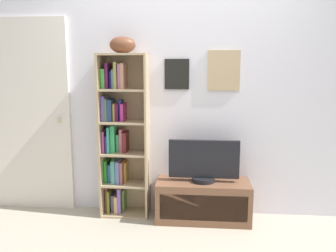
{
  "coord_description": "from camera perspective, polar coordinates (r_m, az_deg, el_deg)",
  "views": [
    {
      "loc": [
        0.17,
        -2.3,
        1.47
      ],
      "look_at": [
        -0.12,
        0.85,
        0.94
      ],
      "focal_mm": 36.77,
      "sensor_mm": 36.0,
      "label": 1
    }
  ],
  "objects": [
    {
      "name": "back_wall",
      "position": [
        3.44,
        2.46,
        6.26
      ],
      "size": [
        4.8,
        0.08,
        2.55
      ],
      "color": "silver",
      "rests_on": "ground"
    },
    {
      "name": "tv_stand",
      "position": [
        3.46,
        5.84,
        -12.21
      ],
      "size": [
        0.9,
        0.38,
        0.39
      ],
      "color": "brown",
      "rests_on": "ground"
    },
    {
      "name": "football",
      "position": [
        3.36,
        -7.53,
        13.19
      ],
      "size": [
        0.27,
        0.2,
        0.16
      ],
      "primitive_type": "ellipsoid",
      "rotation": [
        0.0,
        0.0,
        0.21
      ],
      "color": "brown",
      "rests_on": "bookshelf"
    },
    {
      "name": "bookshelf",
      "position": [
        3.46,
        -7.91,
        -1.95
      ],
      "size": [
        0.48,
        0.26,
        1.61
      ],
      "color": "tan",
      "rests_on": "ground"
    },
    {
      "name": "television",
      "position": [
        3.33,
        5.96,
        -5.88
      ],
      "size": [
        0.67,
        0.22,
        0.41
      ],
      "color": "black",
      "rests_on": "tv_stand"
    },
    {
      "name": "door",
      "position": [
        3.82,
        -21.76,
        1.56
      ],
      "size": [
        0.84,
        0.09,
        1.97
      ],
      "color": "silver",
      "rests_on": "ground"
    }
  ]
}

